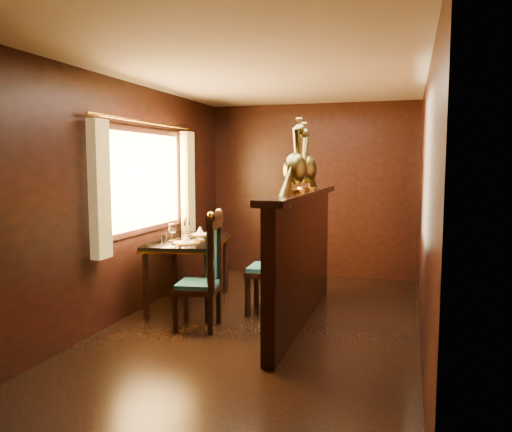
# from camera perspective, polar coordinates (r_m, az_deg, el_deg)

# --- Properties ---
(ground) EXTENTS (5.00, 5.00, 0.00)m
(ground) POSITION_cam_1_polar(r_m,az_deg,el_deg) (5.15, 0.86, -12.59)
(ground) COLOR black
(ground) RESTS_ON ground
(room_shell) EXTENTS (3.04, 5.04, 2.52)m
(room_shell) POSITION_cam_1_polar(r_m,az_deg,el_deg) (4.92, -0.01, 5.32)
(room_shell) COLOR black
(room_shell) RESTS_ON ground
(partition) EXTENTS (0.26, 2.70, 1.36)m
(partition) POSITION_cam_1_polar(r_m,az_deg,el_deg) (5.18, 5.23, -4.35)
(partition) COLOR black
(partition) RESTS_ON ground
(dining_table) EXTENTS (1.05, 1.45, 0.98)m
(dining_table) POSITION_cam_1_polar(r_m,az_deg,el_deg) (5.82, -7.70, -3.29)
(dining_table) COLOR black
(dining_table) RESTS_ON ground
(chair_left) EXTENTS (0.49, 0.51, 1.19)m
(chair_left) POSITION_cam_1_polar(r_m,az_deg,el_deg) (4.97, -5.47, -5.87)
(chair_left) COLOR black
(chair_left) RESTS_ON ground
(chair_right) EXTENTS (0.50, 0.54, 1.34)m
(chair_right) POSITION_cam_1_polar(r_m,az_deg,el_deg) (5.43, 2.82, -4.01)
(chair_right) COLOR black
(chair_right) RESTS_ON ground
(peacock_left) EXTENTS (0.23, 0.61, 0.73)m
(peacock_left) POSITION_cam_1_polar(r_m,az_deg,el_deg) (4.73, 4.46, 6.99)
(peacock_left) COLOR #174528
(peacock_left) RESTS_ON partition
(peacock_right) EXTENTS (0.22, 0.59, 0.70)m
(peacock_right) POSITION_cam_1_polar(r_m,az_deg,el_deg) (5.29, 5.83, 6.72)
(peacock_right) COLOR #174528
(peacock_right) RESTS_ON partition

